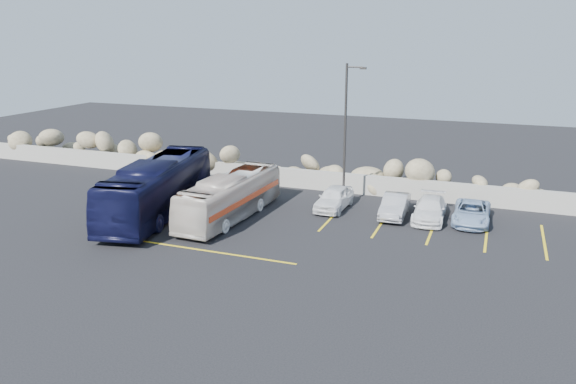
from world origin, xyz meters
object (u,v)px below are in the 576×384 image
(vintage_bus, at_px, (231,197))
(car_b, at_px, (395,206))
(tour_coach, at_px, (158,187))
(lamppost, at_px, (346,131))
(car_a, at_px, (334,198))
(car_c, at_px, (430,209))
(car_d, at_px, (472,213))

(vintage_bus, bearing_deg, car_b, 25.27)
(tour_coach, bearing_deg, lamppost, 20.07)
(car_a, distance_m, car_b, 3.45)
(tour_coach, height_order, car_a, tour_coach)
(vintage_bus, bearing_deg, car_c, 21.86)
(tour_coach, height_order, car_d, tour_coach)
(vintage_bus, relative_size, tour_coach, 0.79)
(vintage_bus, bearing_deg, tour_coach, -166.56)
(car_a, height_order, car_d, car_a)
(lamppost, bearing_deg, car_c, -12.58)
(vintage_bus, distance_m, car_c, 10.61)
(car_b, height_order, car_d, car_b)
(car_a, height_order, car_b, car_a)
(vintage_bus, height_order, car_d, vintage_bus)
(tour_coach, bearing_deg, car_c, 6.18)
(car_c, xyz_separation_m, car_d, (2.11, 0.26, -0.02))
(car_d, bearing_deg, car_c, -173.28)
(lamppost, xyz_separation_m, car_d, (7.10, -0.85, -3.75))
(car_c, bearing_deg, vintage_bus, -162.43)
(lamppost, bearing_deg, vintage_bus, -137.38)
(vintage_bus, xyz_separation_m, car_b, (8.16, 3.41, -0.59))
(car_a, relative_size, car_b, 1.03)
(car_a, xyz_separation_m, car_b, (3.45, -0.11, -0.04))
(car_a, relative_size, car_c, 0.95)
(car_b, distance_m, car_d, 3.96)
(car_a, height_order, car_c, car_a)
(vintage_bus, relative_size, car_b, 2.34)
(tour_coach, bearing_deg, vintage_bus, 0.09)
(tour_coach, distance_m, car_b, 12.88)
(tour_coach, distance_m, car_d, 16.75)
(lamppost, bearing_deg, car_d, -6.82)
(tour_coach, relative_size, car_a, 2.89)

